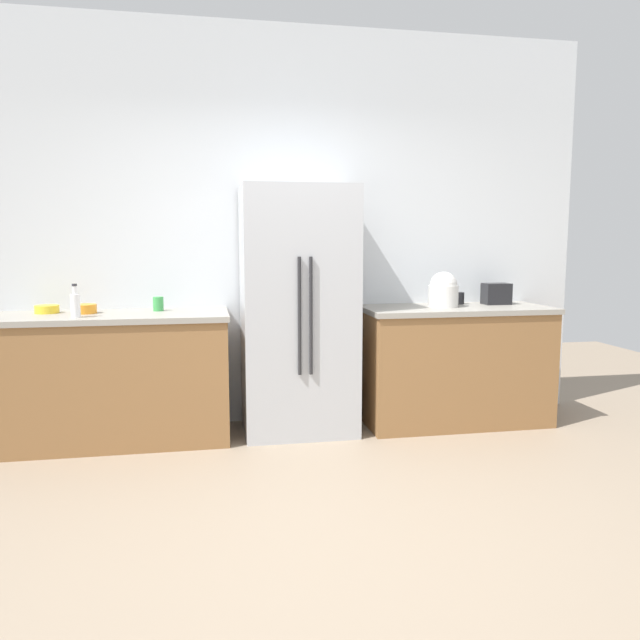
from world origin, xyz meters
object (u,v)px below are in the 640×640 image
Objects in this scene: toaster at (496,294)px; bottle_a at (75,304)px; refrigerator at (298,311)px; bowl_b at (47,309)px; cup_a at (459,298)px; cup_b at (158,304)px; rice_cooker at (443,291)px; bowl_a at (85,309)px.

bottle_a is at bearing -174.89° from toaster.
bottle_a is at bearing -173.48° from refrigerator.
bowl_b is (-0.25, 0.30, -0.06)m from bottle_a.
cup_a is 2.37m from cup_b.
rice_cooker reaches higher than cup_a.
bowl_a is (-0.50, -0.06, -0.02)m from cup_b.
refrigerator is 1.15m from rice_cooker.
cup_b is 0.77m from bowl_b.
toaster is 2.04× the size of cup_b.
rice_cooker reaches higher than bowl_a.
refrigerator reaches higher than cup_a.
refrigerator is 19.03× the size of cup_a.
rice_cooker is 2.84× the size of cup_a.
bottle_a is at bearing -173.08° from cup_a.
cup_b is (-2.37, -0.05, 0.00)m from cup_a.
rice_cooker reaches higher than cup_b.
cup_a is 0.93× the size of cup_b.
refrigerator reaches higher than cup_b.
refrigerator is 6.69× the size of rice_cooker.
toaster reaches higher than cup_a.
refrigerator is 1.55m from bottle_a.
cup_a is (2.88, 0.35, -0.04)m from bottle_a.
cup_b is (-1.02, 0.12, 0.06)m from refrigerator.
cup_b reaches higher than cup_a.
cup_a reaches higher than bowl_a.
cup_a is at bearing 39.76° from rice_cooker.
cup_a is (0.21, 0.17, -0.08)m from rice_cooker.
cup_b is (-2.66, 0.01, -0.03)m from toaster.
bowl_b is (-3.14, -0.05, -0.02)m from cup_a.
bottle_a is 1.36× the size of bowl_a.
cup_a is 0.58× the size of bowl_a.
refrigerator reaches higher than bowl_a.
refrigerator is 1.36m from cup_a.
cup_a is at bearing 167.04° from toaster.
bottle_a reaches higher than bowl_b.
toaster is 3.42m from bowl_b.
rice_cooker is at bearing -140.24° from cup_a.
bottle_a reaches higher than cup_a.
toaster is at bearing 5.11° from bottle_a.
refrigerator reaches higher than bottle_a.
refrigerator is at bearing -4.00° from bowl_b.
rice_cooker is at bearing 3.78° from bottle_a.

